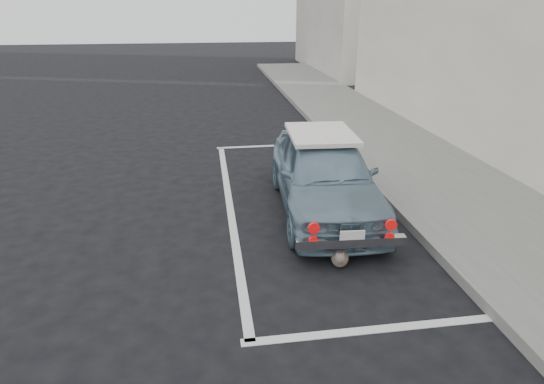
# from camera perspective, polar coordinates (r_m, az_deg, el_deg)

# --- Properties ---
(ground) EXTENTS (80.00, 80.00, 0.00)m
(ground) POSITION_cam_1_polar(r_m,az_deg,el_deg) (5.51, 6.34, -13.99)
(ground) COLOR black
(ground) RESTS_ON ground
(sidewalk) EXTENTS (2.80, 40.00, 0.15)m
(sidewalk) POSITION_cam_1_polar(r_m,az_deg,el_deg) (8.31, 24.66, -2.25)
(sidewalk) COLOR slate
(sidewalk) RESTS_ON ground
(pline_rear) EXTENTS (3.00, 0.12, 0.01)m
(pline_rear) POSITION_cam_1_polar(r_m,az_deg,el_deg) (5.27, 13.24, -16.41)
(pline_rear) COLOR silver
(pline_rear) RESTS_ON ground
(pline_front) EXTENTS (3.00, 0.12, 0.01)m
(pline_front) POSITION_cam_1_polar(r_m,az_deg,el_deg) (11.38, 0.68, 5.86)
(pline_front) COLOR silver
(pline_front) RESTS_ON ground
(pline_side) EXTENTS (0.12, 7.00, 0.01)m
(pline_side) POSITION_cam_1_polar(r_m,az_deg,el_deg) (7.97, -5.32, -1.74)
(pline_side) COLOR silver
(pline_side) RESTS_ON ground
(retro_coupe) EXTENTS (1.75, 3.91, 1.30)m
(retro_coupe) POSITION_cam_1_polar(r_m,az_deg,el_deg) (7.62, 6.56, 2.35)
(retro_coupe) COLOR #708DA1
(retro_coupe) RESTS_ON ground
(cat) EXTENTS (0.34, 0.51, 0.29)m
(cat) POSITION_cam_1_polar(r_m,az_deg,el_deg) (6.21, 8.53, -8.05)
(cat) COLOR #63564B
(cat) RESTS_ON ground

